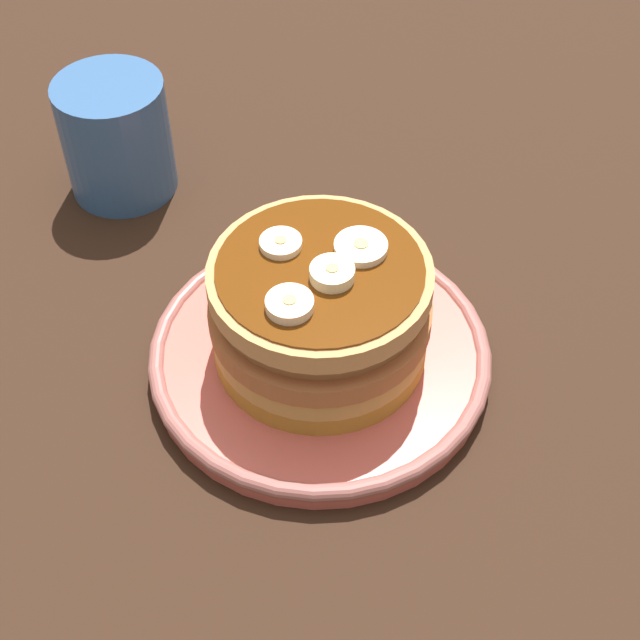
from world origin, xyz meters
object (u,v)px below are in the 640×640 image
at_px(pancake_stack, 320,310).
at_px(banana_slice_3, 361,248).
at_px(banana_slice_1, 290,305).
at_px(banana_slice_0, 332,274).
at_px(coffee_mug, 117,133).
at_px(banana_slice_2, 281,244).
at_px(plate, 320,355).

xyz_separation_m(pancake_stack, banana_slice_3, (0.02, -0.02, 0.04)).
bearing_deg(banana_slice_1, banana_slice_0, -43.30).
distance_m(banana_slice_1, banana_slice_3, 0.07).
relative_size(pancake_stack, coffee_mug, 1.21).
height_order(pancake_stack, banana_slice_1, banana_slice_1).
distance_m(pancake_stack, banana_slice_2, 0.05).
xyz_separation_m(banana_slice_3, coffee_mug, (0.17, 0.19, -0.05)).
bearing_deg(banana_slice_0, banana_slice_1, 136.70).
xyz_separation_m(banana_slice_0, coffee_mug, (0.20, 0.18, -0.05)).
height_order(plate, banana_slice_3, banana_slice_3).
bearing_deg(coffee_mug, plate, -138.64).
height_order(pancake_stack, banana_slice_0, banana_slice_0).
relative_size(banana_slice_1, banana_slice_2, 1.07).
xyz_separation_m(banana_slice_0, banana_slice_1, (-0.03, 0.02, -0.00)).
bearing_deg(pancake_stack, banana_slice_3, -57.18).
xyz_separation_m(banana_slice_0, banana_slice_2, (0.03, 0.03, -0.00)).
xyz_separation_m(banana_slice_1, banana_slice_3, (0.05, -0.04, -0.00)).
xyz_separation_m(banana_slice_1, coffee_mug, (0.23, 0.15, -0.05)).
bearing_deg(banana_slice_1, banana_slice_3, -38.97).
bearing_deg(banana_slice_2, banana_slice_1, -170.63).
height_order(banana_slice_1, banana_slice_3, banana_slice_1).
height_order(plate, coffee_mug, coffee_mug).
bearing_deg(plate, pancake_stack, -0.63).
xyz_separation_m(plate, banana_slice_0, (-0.01, -0.01, 0.09)).
bearing_deg(banana_slice_0, banana_slice_3, -33.97).
xyz_separation_m(banana_slice_2, banana_slice_3, (-0.00, -0.05, 0.00)).
relative_size(pancake_stack, banana_slice_0, 5.37).
xyz_separation_m(banana_slice_0, banana_slice_3, (0.03, -0.02, -0.00)).
relative_size(banana_slice_2, banana_slice_3, 0.80).
height_order(plate, banana_slice_2, banana_slice_2).
bearing_deg(plate, banana_slice_1, 154.11).
xyz_separation_m(pancake_stack, banana_slice_0, (-0.01, -0.01, 0.04)).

